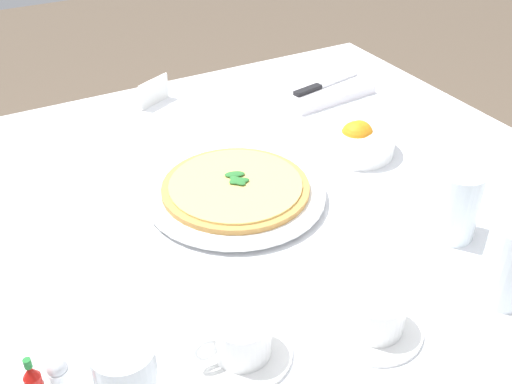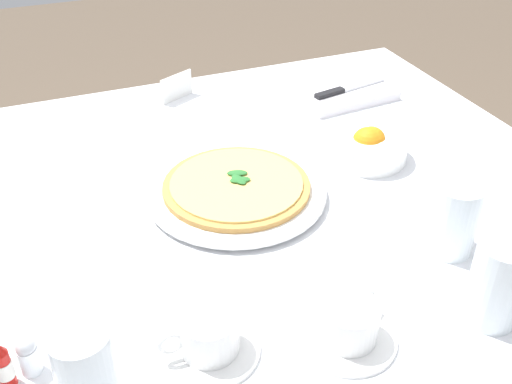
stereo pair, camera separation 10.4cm
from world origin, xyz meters
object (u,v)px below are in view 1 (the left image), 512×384
object	(u,v)px
napkin_folded	(322,90)
salt_shaker	(59,378)
citrus_bowl	(356,140)
menu_card	(154,92)
coffee_cup_near_left	(241,339)
water_glass_right_edge	(509,267)
pizza_plate	(236,193)
water_glass_far_right	(455,207)
coffee_cup_center_back	(376,315)
pizza	(236,187)
dinner_knife	(323,85)

from	to	relation	value
napkin_folded	salt_shaker	size ratio (longest dim) A/B	4.09
citrus_bowl	menu_card	size ratio (longest dim) A/B	1.82
coffee_cup_near_left	water_glass_right_edge	xyz separation A→B (m)	(0.37, -0.08, 0.03)
water_glass_right_edge	citrus_bowl	xyz separation A→B (m)	(0.06, 0.43, -0.03)
water_glass_right_edge	napkin_folded	bearing A→B (deg)	77.18
napkin_folded	citrus_bowl	bearing A→B (deg)	-114.69
pizza_plate	water_glass_far_right	xyz separation A→B (m)	(0.26, -0.26, 0.04)
coffee_cup_center_back	coffee_cup_near_left	bearing A→B (deg)	164.66
coffee_cup_near_left	napkin_folded	world-z (taller)	coffee_cup_near_left
water_glass_right_edge	menu_card	world-z (taller)	water_glass_right_edge
pizza	salt_shaker	bearing A→B (deg)	-144.59
coffee_cup_near_left	citrus_bowl	size ratio (longest dim) A/B	0.88
pizza_plate	napkin_folded	distance (m)	0.47
salt_shaker	menu_card	bearing A→B (deg)	61.03
pizza	coffee_cup_center_back	xyz separation A→B (m)	(0.02, -0.36, 0.00)
pizza_plate	menu_card	distance (m)	0.43
pizza_plate	dinner_knife	distance (m)	0.47
pizza	water_glass_right_edge	distance (m)	0.46
pizza	menu_card	xyz separation A→B (m)	(0.01, 0.43, 0.01)
salt_shaker	dinner_knife	bearing A→B (deg)	36.26
pizza	coffee_cup_near_left	size ratio (longest dim) A/B	1.95
pizza	menu_card	world-z (taller)	menu_card
water_glass_right_edge	salt_shaker	size ratio (longest dim) A/B	2.24
coffee_cup_center_back	water_glass_far_right	size ratio (longest dim) A/B	1.10
pizza_plate	salt_shaker	distance (m)	0.45
water_glass_right_edge	dinner_knife	bearing A→B (deg)	76.97
water_glass_right_edge	salt_shaker	world-z (taller)	water_glass_right_edge
salt_shaker	citrus_bowl	bearing A→B (deg)	24.22
citrus_bowl	menu_card	distance (m)	0.48
pizza	coffee_cup_center_back	size ratio (longest dim) A/B	1.99
water_glass_far_right	menu_card	size ratio (longest dim) A/B	1.44
dinner_knife	water_glass_right_edge	bearing A→B (deg)	-113.84
coffee_cup_center_back	salt_shaker	world-z (taller)	coffee_cup_center_back
water_glass_far_right	napkin_folded	size ratio (longest dim) A/B	0.51
citrus_bowl	pizza	bearing A→B (deg)	-173.78
water_glass_right_edge	coffee_cup_near_left	bearing A→B (deg)	167.24
dinner_knife	menu_card	distance (m)	0.39
coffee_cup_center_back	napkin_folded	xyz separation A→B (m)	(0.35, 0.65, -0.02)
dinner_knife	menu_card	size ratio (longest dim) A/B	2.37
dinner_knife	coffee_cup_center_back	bearing A→B (deg)	-129.60
pizza	coffee_cup_center_back	bearing A→B (deg)	-86.68
pizza_plate	menu_card	bearing A→B (deg)	88.32
water_glass_right_edge	citrus_bowl	size ratio (longest dim) A/B	0.84
coffee_cup_near_left	menu_card	bearing A→B (deg)	77.32
salt_shaker	menu_card	distance (m)	0.79
coffee_cup_near_left	water_glass_far_right	distance (m)	0.42
water_glass_far_right	salt_shaker	world-z (taller)	water_glass_far_right
coffee_cup_center_back	menu_card	world-z (taller)	menu_card
water_glass_far_right	salt_shaker	distance (m)	0.63
pizza	citrus_bowl	xyz separation A→B (m)	(0.28, 0.03, 0.00)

